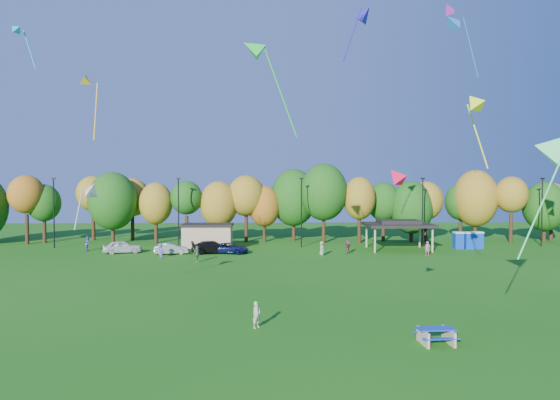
{
  "coord_description": "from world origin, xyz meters",
  "views": [
    {
      "loc": [
        -2.7,
        -24.97,
        8.46
      ],
      "look_at": [
        -1.8,
        6.0,
        7.38
      ],
      "focal_mm": 32.0,
      "sensor_mm": 36.0,
      "label": 1
    }
  ],
  "objects_px": {
    "kite_flyer": "(257,315)",
    "car_b": "(171,249)",
    "porta_potties": "(468,240)",
    "picnic_table": "(436,335)",
    "car_d": "(213,247)",
    "car_c": "(230,248)",
    "car_a": "(122,247)"
  },
  "relations": [
    {
      "from": "porta_potties",
      "to": "car_a",
      "type": "xyz_separation_m",
      "value": [
        -43.09,
        -2.68,
        -0.33
      ]
    },
    {
      "from": "car_b",
      "to": "car_d",
      "type": "height_order",
      "value": "car_d"
    },
    {
      "from": "picnic_table",
      "to": "car_c",
      "type": "bearing_deg",
      "value": 107.59
    },
    {
      "from": "kite_flyer",
      "to": "car_d",
      "type": "relative_size",
      "value": 0.3
    },
    {
      "from": "car_c",
      "to": "car_d",
      "type": "bearing_deg",
      "value": 100.28
    },
    {
      "from": "porta_potties",
      "to": "picnic_table",
      "type": "relative_size",
      "value": 1.84
    },
    {
      "from": "kite_flyer",
      "to": "car_d",
      "type": "distance_m",
      "value": 31.29
    },
    {
      "from": "picnic_table",
      "to": "car_a",
      "type": "bearing_deg",
      "value": 123.4
    },
    {
      "from": "porta_potties",
      "to": "kite_flyer",
      "type": "relative_size",
      "value": 2.42
    },
    {
      "from": "picnic_table",
      "to": "kite_flyer",
      "type": "bearing_deg",
      "value": 157.79
    },
    {
      "from": "picnic_table",
      "to": "car_a",
      "type": "xyz_separation_m",
      "value": [
        -26.1,
        34.4,
        0.28
      ]
    },
    {
      "from": "car_a",
      "to": "car_b",
      "type": "relative_size",
      "value": 1.13
    },
    {
      "from": "picnic_table",
      "to": "car_d",
      "type": "relative_size",
      "value": 0.39
    },
    {
      "from": "picnic_table",
      "to": "kite_flyer",
      "type": "relative_size",
      "value": 1.32
    },
    {
      "from": "kite_flyer",
      "to": "porta_potties",
      "type": "bearing_deg",
      "value": 9.02
    },
    {
      "from": "picnic_table",
      "to": "car_c",
      "type": "xyz_separation_m",
      "value": [
        -13.23,
        33.78,
        0.15
      ]
    },
    {
      "from": "porta_potties",
      "to": "picnic_table",
      "type": "height_order",
      "value": "porta_potties"
    },
    {
      "from": "porta_potties",
      "to": "car_c",
      "type": "xyz_separation_m",
      "value": [
        -30.22,
        -3.3,
        -0.46
      ]
    },
    {
      "from": "car_a",
      "to": "car_d",
      "type": "distance_m",
      "value": 10.89
    },
    {
      "from": "kite_flyer",
      "to": "car_b",
      "type": "height_order",
      "value": "kite_flyer"
    },
    {
      "from": "car_c",
      "to": "car_b",
      "type": "bearing_deg",
      "value": 108.0
    },
    {
      "from": "picnic_table",
      "to": "car_d",
      "type": "height_order",
      "value": "car_d"
    },
    {
      "from": "porta_potties",
      "to": "car_b",
      "type": "height_order",
      "value": "porta_potties"
    },
    {
      "from": "picnic_table",
      "to": "car_b",
      "type": "xyz_separation_m",
      "value": [
        -20.08,
        33.28,
        0.17
      ]
    },
    {
      "from": "kite_flyer",
      "to": "car_a",
      "type": "relative_size",
      "value": 0.34
    },
    {
      "from": "picnic_table",
      "to": "car_a",
      "type": "relative_size",
      "value": 0.45
    },
    {
      "from": "kite_flyer",
      "to": "car_d",
      "type": "height_order",
      "value": "kite_flyer"
    },
    {
      "from": "kite_flyer",
      "to": "picnic_table",
      "type": "bearing_deg",
      "value": -61.48
    },
    {
      "from": "kite_flyer",
      "to": "car_b",
      "type": "bearing_deg",
      "value": 66.37
    },
    {
      "from": "kite_flyer",
      "to": "car_d",
      "type": "xyz_separation_m",
      "value": [
        -5.77,
        30.75,
        -0.02
      ]
    },
    {
      "from": "kite_flyer",
      "to": "car_d",
      "type": "bearing_deg",
      "value": 57.57
    },
    {
      "from": "picnic_table",
      "to": "kite_flyer",
      "type": "height_order",
      "value": "kite_flyer"
    }
  ]
}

